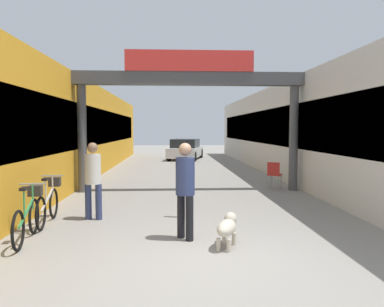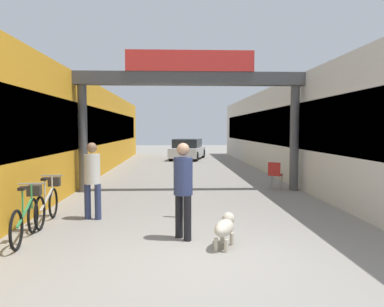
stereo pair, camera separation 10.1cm
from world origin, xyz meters
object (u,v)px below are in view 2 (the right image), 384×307
object	(u,v)px
pedestrian_with_dog	(183,184)
parked_car_white	(188,149)
bicycle_silver_second	(48,202)
dog_on_leash	(225,227)
cafe_chair_red_nearer	(275,173)
bollard_post_metal	(182,193)
pedestrian_companion	(92,176)
bicycle_green_nearest	(27,215)

from	to	relation	value
pedestrian_with_dog	parked_car_white	world-z (taller)	pedestrian_with_dog
pedestrian_with_dog	bicycle_silver_second	xyz separation A→B (m)	(-2.82, 1.33, -0.56)
dog_on_leash	cafe_chair_red_nearer	xyz separation A→B (m)	(2.42, 5.91, 0.20)
pedestrian_with_dog	bicycle_silver_second	bearing A→B (deg)	154.70
pedestrian_with_dog	bollard_post_metal	size ratio (longest dim) A/B	1.61
pedestrian_companion	dog_on_leash	size ratio (longest dim) A/B	2.19
bicycle_silver_second	parked_car_white	world-z (taller)	parked_car_white
pedestrian_with_dog	bicycle_green_nearest	distance (m)	2.85
bicycle_silver_second	parked_car_white	xyz separation A→B (m)	(3.46, 16.36, 0.21)
dog_on_leash	pedestrian_with_dog	bearing A→B (deg)	145.54
bollard_post_metal	cafe_chair_red_nearer	size ratio (longest dim) A/B	1.21
pedestrian_with_dog	dog_on_leash	distance (m)	1.06
cafe_chair_red_nearer	bicycle_green_nearest	bearing A→B (deg)	-137.92
parked_car_white	pedestrian_companion	bearing A→B (deg)	-99.11
pedestrian_with_dog	parked_car_white	bearing A→B (deg)	87.94
pedestrian_companion	bollard_post_metal	size ratio (longest dim) A/B	1.56
bicycle_green_nearest	bicycle_silver_second	world-z (taller)	same
pedestrian_companion	bicycle_silver_second	distance (m)	1.05
dog_on_leash	cafe_chair_red_nearer	size ratio (longest dim) A/B	0.86
bicycle_silver_second	bollard_post_metal	world-z (taller)	bollard_post_metal
pedestrian_with_dog	cafe_chair_red_nearer	bearing A→B (deg)	60.26
pedestrian_companion	bicycle_silver_second	xyz separation A→B (m)	(-0.88, -0.24, -0.52)
bollard_post_metal	dog_on_leash	bearing A→B (deg)	-72.26
bicycle_silver_second	pedestrian_companion	bearing A→B (deg)	15.59
parked_car_white	cafe_chair_red_nearer	bearing A→B (deg)	-78.60
parked_car_white	bollard_post_metal	bearing A→B (deg)	-92.24
pedestrian_companion	bicycle_silver_second	bearing A→B (deg)	-164.41
bicycle_green_nearest	bollard_post_metal	xyz separation A→B (m)	(2.80, 1.55, 0.11)
bicycle_green_nearest	bollard_post_metal	world-z (taller)	bollard_post_metal
parked_car_white	dog_on_leash	bearing A→B (deg)	-89.83
pedestrian_companion	bicycle_silver_second	size ratio (longest dim) A/B	0.99
pedestrian_with_dog	bollard_post_metal	world-z (taller)	pedestrian_with_dog
bollard_post_metal	parked_car_white	size ratio (longest dim) A/B	0.25
bicycle_green_nearest	pedestrian_companion	bearing A→B (deg)	60.16
dog_on_leash	bicycle_green_nearest	xyz separation A→B (m)	(-3.48, 0.59, 0.10)
pedestrian_with_dog	bollard_post_metal	bearing A→B (deg)	89.73
pedestrian_companion	bollard_post_metal	distance (m)	2.00
pedestrian_companion	bicycle_green_nearest	xyz separation A→B (m)	(-0.84, -1.47, -0.52)
bicycle_silver_second	pedestrian_with_dog	bearing A→B (deg)	-25.30
pedestrian_companion	bollard_post_metal	bearing A→B (deg)	2.30
dog_on_leash	bicycle_silver_second	world-z (taller)	bicycle_silver_second
cafe_chair_red_nearer	pedestrian_with_dog	bearing A→B (deg)	-119.74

